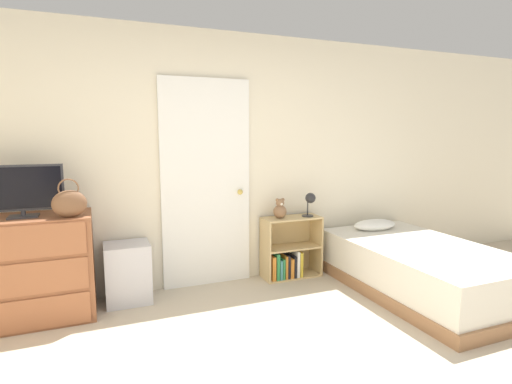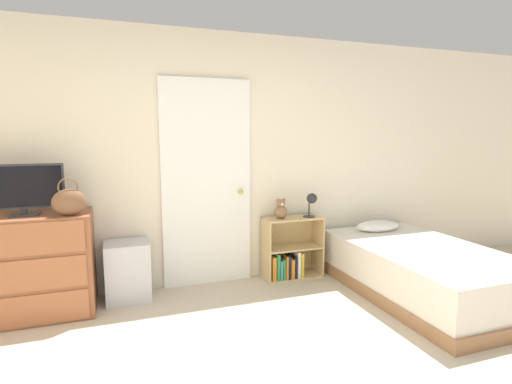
{
  "view_description": "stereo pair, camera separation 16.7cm",
  "coord_description": "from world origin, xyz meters",
  "views": [
    {
      "loc": [
        -1.05,
        -1.72,
        1.54
      ],
      "look_at": [
        0.41,
        1.94,
        0.97
      ],
      "focal_mm": 28.0,
      "sensor_mm": 36.0,
      "label": 1
    },
    {
      "loc": [
        -0.9,
        -1.78,
        1.54
      ],
      "look_at": [
        0.41,
        1.94,
        0.97
      ],
      "focal_mm": 28.0,
      "sensor_mm": 36.0,
      "label": 2
    }
  ],
  "objects": [
    {
      "name": "storage_bin",
      "position": [
        -0.84,
        1.99,
        0.28
      ],
      "size": [
        0.4,
        0.35,
        0.55
      ],
      "color": "silver",
      "rests_on": "ground_plane"
    },
    {
      "name": "dresser",
      "position": [
        -1.63,
        1.9,
        0.44
      ],
      "size": [
        1.02,
        0.53,
        0.88
      ],
      "color": "brown",
      "rests_on": "ground_plane"
    },
    {
      "name": "wall_back",
      "position": [
        0.0,
        2.22,
        1.27
      ],
      "size": [
        10.0,
        0.06,
        2.55
      ],
      "color": "beige",
      "rests_on": "ground_plane"
    },
    {
      "name": "door_closed",
      "position": [
        -0.04,
        2.16,
        1.04
      ],
      "size": [
        0.91,
        0.09,
        2.08
      ],
      "color": "white",
      "rests_on": "ground_plane"
    },
    {
      "name": "teddy_bear",
      "position": [
        0.72,
        2.03,
        0.75
      ],
      "size": [
        0.14,
        0.14,
        0.21
      ],
      "color": "#8C6647",
      "rests_on": "bookshelf"
    },
    {
      "name": "desk_lamp",
      "position": [
        1.06,
        1.99,
        0.84
      ],
      "size": [
        0.14,
        0.13,
        0.26
      ],
      "color": "#262628",
      "rests_on": "bookshelf"
    },
    {
      "name": "bookshelf",
      "position": [
        0.82,
        2.03,
        0.25
      ],
      "size": [
        0.63,
        0.28,
        0.66
      ],
      "color": "tan",
      "rests_on": "ground_plane"
    },
    {
      "name": "tv",
      "position": [
        -1.62,
        1.88,
        1.1
      ],
      "size": [
        0.62,
        0.16,
        0.42
      ],
      "color": "#2D2D33",
      "rests_on": "dresser"
    },
    {
      "name": "handbag",
      "position": [
        -1.27,
        1.74,
        1.0
      ],
      "size": [
        0.26,
        0.13,
        0.31
      ],
      "color": "brown",
      "rests_on": "dresser"
    },
    {
      "name": "bed",
      "position": [
        1.85,
        1.19,
        0.24
      ],
      "size": [
        1.17,
        1.97,
        0.58
      ],
      "color": "#996B47",
      "rests_on": "ground_plane"
    }
  ]
}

